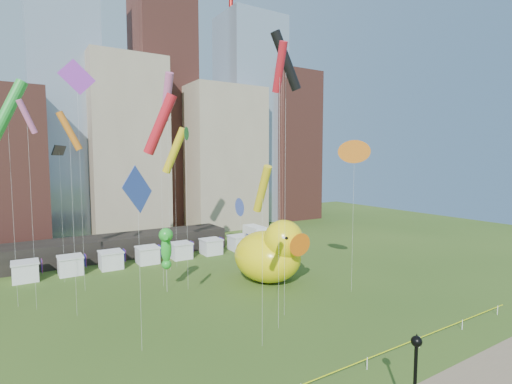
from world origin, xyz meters
TOP-DOWN VIEW (x-y plane):
  - skyline at (2.25, 61.06)m, footprint 101.00×23.00m
  - crane_right at (30.89, 64.00)m, footprint 23.00×1.00m
  - pavilion at (-4.00, 42.00)m, footprint 38.00×6.00m
  - vendor_tents at (1.02, 36.00)m, footprint 33.24×2.80m
  - big_duck at (11.09, 19.59)m, footprint 8.78×10.83m
  - small_duck at (13.86, 25.44)m, footprint 4.25×4.91m
  - seahorse_green at (-0.65, 22.94)m, footprint 1.98×2.23m
  - seahorse_purple at (11.89, 23.90)m, footprint 1.54×1.76m
  - lamppost at (3.15, -5.78)m, footprint 0.59×0.59m
  - box_truck at (21.76, 39.73)m, footprint 2.79×6.56m
  - kite_0 at (-0.36, 25.06)m, footprint 3.84×3.64m
  - kite_1 at (-13.31, 24.95)m, footprint 1.92×1.39m
  - kite_2 at (-10.01, 32.70)m, footprint 1.99×3.81m
  - kite_3 at (-14.87, 26.85)m, footprint 3.87×1.49m
  - kite_4 at (3.83, 31.93)m, footprint 3.28×3.45m
  - kite_5 at (11.79, 28.06)m, footprint 0.77×2.54m
  - kite_6 at (-10.14, 21.11)m, footprint 2.19×0.91m
  - kite_8 at (4.56, 8.79)m, footprint 1.27×2.46m
  - kite_9 at (2.57, 30.96)m, footprint 1.20×3.64m
  - kite_10 at (6.64, 10.76)m, footprint 3.18×1.26m
  - kite_11 at (1.68, 22.55)m, footprint 1.02×1.33m
  - kite_12 at (1.60, 6.87)m, footprint 0.74×2.25m
  - kite_13 at (-6.77, 11.19)m, footprint 2.85×2.35m
  - kite_14 at (16.93, 12.05)m, footprint 1.19×2.46m
  - kite_15 at (-8.37, 28.47)m, footprint 3.78×0.64m

SIDE VIEW (x-z plane):
  - vendor_tents at x=1.02m, z-range -0.09..2.31m
  - box_truck at x=21.76m, z-range 0.04..2.80m
  - small_duck at x=13.86m, z-range -0.14..3.33m
  - pavilion at x=-4.00m, z-range 0.00..3.20m
  - seahorse_purple at x=11.89m, z-range 0.93..5.89m
  - lamppost at x=3.15m, z-range 0.63..6.30m
  - big_duck at x=11.09m, z-range -0.32..7.56m
  - seahorse_green at x=-0.65m, z-range 1.72..9.01m
  - kite_5 at x=11.79m, z-range 3.47..12.94m
  - kite_13 at x=-6.77m, z-range 5.29..19.73m
  - kite_12 at x=1.60m, z-range 5.34..19.83m
  - kite_14 at x=16.93m, z-range 7.19..24.12m
  - kite_2 at x=-10.01m, z-range 7.58..24.05m
  - kite_4 at x=3.83m, z-range 6.42..25.56m
  - kite_6 at x=-10.14m, z-range 7.78..27.00m
  - kite_11 at x=1.68m, z-range 8.37..26.79m
  - kite_0 at x=-0.36m, z-range 7.64..29.93m
  - kite_1 at x=-13.31m, z-range 8.59..29.09m
  - kite_3 at x=-14.87m, z-range 8.12..30.81m
  - skyline at x=2.25m, z-range -12.56..55.44m
  - kite_8 at x=4.56m, z-range 10.21..34.71m
  - kite_9 at x=2.57m, z-range 9.87..35.76m
  - kite_15 at x=-8.37m, z-range 10.58..36.23m
  - kite_10 at x=6.64m, z-range 10.51..36.83m
  - crane_right at x=30.89m, z-range 8.90..84.90m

